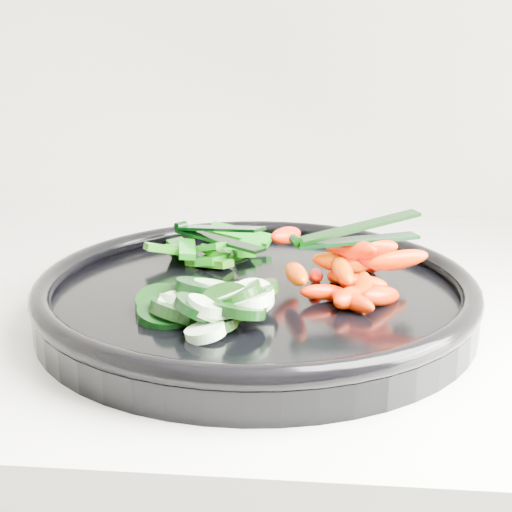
{
  "coord_description": "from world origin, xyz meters",
  "views": [
    {
      "loc": [
        -0.1,
        1.05,
        1.16
      ],
      "look_at": [
        -0.16,
        1.63,
        0.99
      ],
      "focal_mm": 50.0,
      "sensor_mm": 36.0,
      "label": 1
    }
  ],
  "objects": [
    {
      "name": "carrot_pile",
      "position": [
        -0.08,
        1.63,
        0.97
      ],
      "size": [
        0.14,
        0.14,
        0.06
      ],
      "color": "#FB5000",
      "rests_on": "veggie_tray"
    },
    {
      "name": "tong_pepper",
      "position": [
        -0.2,
        1.71,
        0.98
      ],
      "size": [
        0.1,
        0.08,
        0.02
      ],
      "color": "black",
      "rests_on": "pepper_pile"
    },
    {
      "name": "pepper_pile",
      "position": [
        -0.21,
        1.71,
        0.96
      ],
      "size": [
        0.12,
        0.1,
        0.03
      ],
      "color": "#0A6809",
      "rests_on": "veggie_tray"
    },
    {
      "name": "veggie_tray",
      "position": [
        -0.16,
        1.63,
        0.95
      ],
      "size": [
        0.39,
        0.39,
        0.04
      ],
      "color": "black",
      "rests_on": "counter"
    },
    {
      "name": "cucumber_pile",
      "position": [
        -0.19,
        1.56,
        0.96
      ],
      "size": [
        0.12,
        0.12,
        0.04
      ],
      "color": "black",
      "rests_on": "veggie_tray"
    },
    {
      "name": "tong_carrot",
      "position": [
        -0.08,
        1.63,
        1.0
      ],
      "size": [
        0.11,
        0.06,
        0.02
      ],
      "color": "black",
      "rests_on": "carrot_pile"
    }
  ]
}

